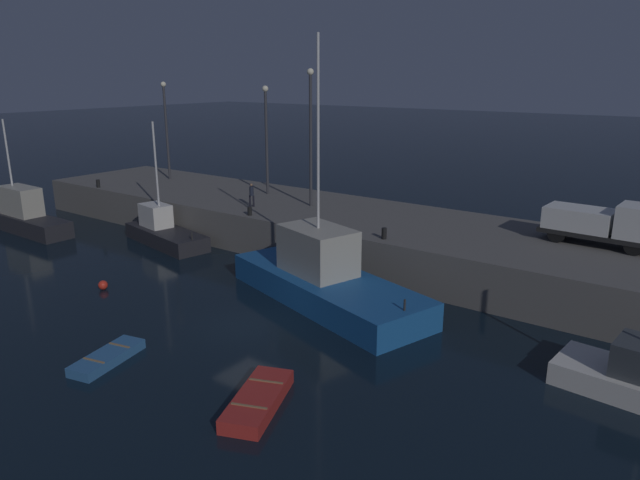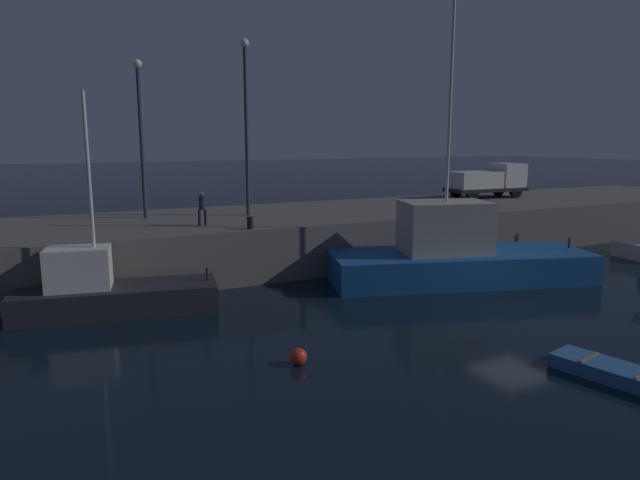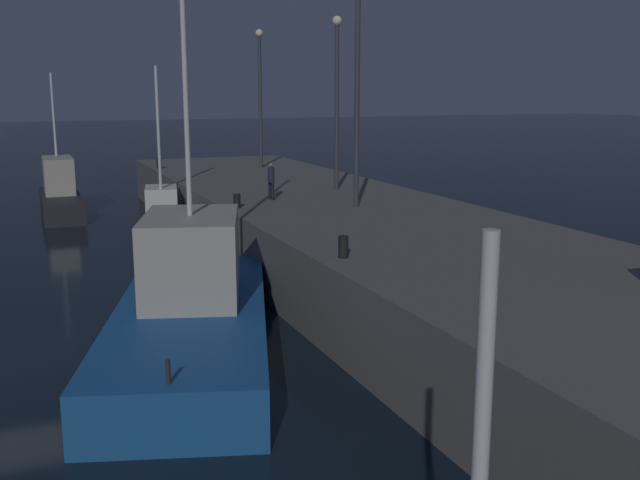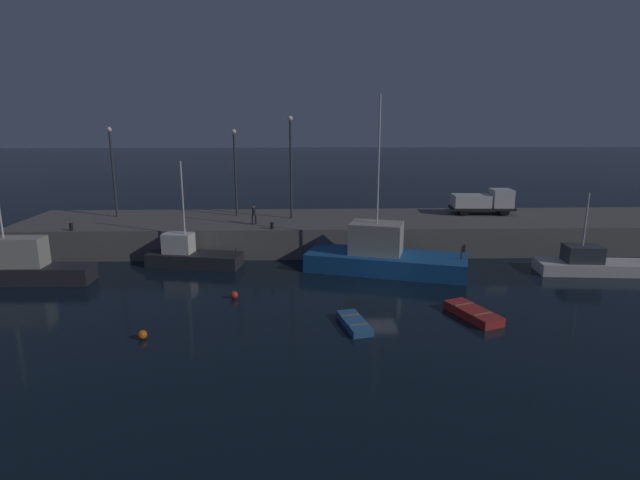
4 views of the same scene
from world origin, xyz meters
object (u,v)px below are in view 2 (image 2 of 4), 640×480
(lamp_post_east, at_px, (141,127))
(dockworker, at_px, (202,207))
(fishing_boat_white, at_px, (455,256))
(rowboat_white_mid, at_px, (615,372))
(bollard_east, at_px, (250,223))
(fishing_boat_orange, at_px, (109,292))
(bollard_central, at_px, (421,210))
(mooring_buoy_mid, at_px, (299,357))
(lamp_post_central, at_px, (246,115))
(utility_truck, at_px, (488,180))

(lamp_post_east, relative_size, dockworker, 5.01)
(fishing_boat_white, bearing_deg, dockworker, 150.50)
(rowboat_white_mid, height_order, bollard_east, bollard_east)
(fishing_boat_orange, xyz_separation_m, bollard_central, (15.79, 2.11, 1.98))
(fishing_boat_white, distance_m, mooring_buoy_mid, 11.93)
(dockworker, relative_size, bollard_central, 2.54)
(fishing_boat_orange, xyz_separation_m, bollard_east, (6.23, 1.84, 1.95))
(fishing_boat_white, distance_m, lamp_post_east, 16.50)
(mooring_buoy_mid, height_order, bollard_central, bollard_central)
(lamp_post_east, distance_m, dockworker, 5.66)
(rowboat_white_mid, xyz_separation_m, dockworker, (-6.99, 16.16, 3.17))
(rowboat_white_mid, bearing_deg, bollard_east, 110.68)
(fishing_boat_white, relative_size, lamp_post_central, 1.44)
(rowboat_white_mid, bearing_deg, dockworker, 113.38)
(mooring_buoy_mid, distance_m, dockworker, 11.88)
(dockworker, bearing_deg, mooring_buoy_mid, -91.38)
(mooring_buoy_mid, bearing_deg, bollard_central, 40.44)
(lamp_post_central, xyz_separation_m, bollard_east, (-1.47, -4.46, -4.87))
(lamp_post_central, relative_size, bollard_central, 14.57)
(fishing_boat_orange, distance_m, lamp_post_central, 12.06)
(fishing_boat_white, bearing_deg, lamp_post_central, 130.59)
(rowboat_white_mid, bearing_deg, lamp_post_central, 101.78)
(rowboat_white_mid, distance_m, utility_truck, 24.65)
(lamp_post_central, bearing_deg, mooring_buoy_mid, -103.59)
(bollard_central, distance_m, bollard_east, 9.56)
(lamp_post_east, bearing_deg, bollard_east, -58.47)
(fishing_boat_white, distance_m, lamp_post_central, 12.62)
(fishing_boat_orange, bearing_deg, bollard_east, 16.42)
(dockworker, bearing_deg, utility_truck, 10.54)
(rowboat_white_mid, height_order, lamp_post_central, lamp_post_central)
(bollard_central, relative_size, bollard_east, 1.11)
(fishing_boat_orange, distance_m, lamp_post_east, 10.22)
(fishing_boat_white, relative_size, bollard_central, 21.03)
(utility_truck, bearing_deg, rowboat_white_mid, -124.76)
(lamp_post_east, bearing_deg, rowboat_white_mid, -65.96)
(lamp_post_east, xyz_separation_m, bollard_central, (13.12, -5.53, -4.25))
(rowboat_white_mid, relative_size, lamp_post_east, 0.43)
(dockworker, bearing_deg, rowboat_white_mid, -66.62)
(lamp_post_central, xyz_separation_m, bollard_central, (8.09, -4.18, -4.84))
(lamp_post_east, height_order, utility_truck, lamp_post_east)
(fishing_boat_orange, xyz_separation_m, dockworker, (4.60, 3.80, 2.56))
(utility_truck, distance_m, bollard_east, 20.16)
(rowboat_white_mid, xyz_separation_m, mooring_buoy_mid, (-7.26, 4.70, 0.05))
(fishing_boat_white, xyz_separation_m, lamp_post_east, (-12.09, 9.59, 5.87))
(rowboat_white_mid, bearing_deg, fishing_boat_white, 73.10)
(fishing_boat_white, distance_m, utility_truck, 14.65)
(utility_truck, bearing_deg, fishing_boat_white, -138.14)
(fishing_boat_orange, distance_m, rowboat_white_mid, 16.95)
(fishing_boat_white, xyz_separation_m, lamp_post_central, (-7.05, 8.23, 6.46))
(mooring_buoy_mid, bearing_deg, utility_truck, 35.93)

